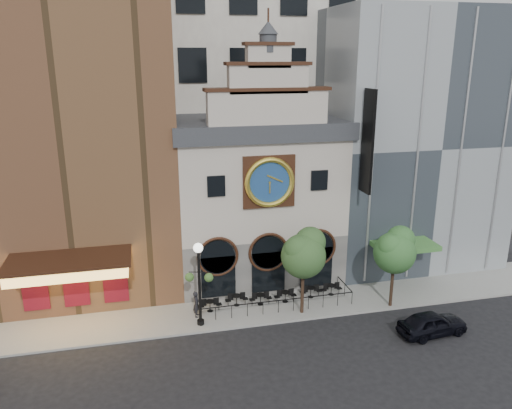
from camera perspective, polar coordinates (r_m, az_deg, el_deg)
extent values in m
plane|color=black|center=(33.37, 3.13, -13.42)|extent=(120.00, 120.00, 0.00)
cube|color=gray|center=(35.43, 1.98, -11.36)|extent=(44.00, 5.00, 0.15)
cube|color=#605E5B|center=(39.41, -0.09, -5.04)|extent=(12.00, 8.00, 4.00)
cube|color=#BCB2A5|center=(37.73, -0.09, 2.75)|extent=(12.00, 8.00, 7.00)
cube|color=#2D3035|center=(36.96, -0.10, 8.94)|extent=(12.60, 8.60, 1.20)
cube|color=#321A0F|center=(33.67, 1.49, 2.62)|extent=(3.60, 0.25, 3.60)
cylinder|color=navy|center=(33.53, 1.55, 2.57)|extent=(3.10, 0.12, 3.10)
torus|color=gold|center=(33.46, 1.59, 2.53)|extent=(3.46, 0.36, 3.46)
cylinder|color=#2D3035|center=(33.14, 1.39, 17.93)|extent=(1.10, 1.10, 1.10)
cone|color=#2D3035|center=(33.18, 1.40, 19.57)|extent=(1.30, 1.30, 0.80)
cube|color=brown|center=(38.16, -20.49, 9.51)|extent=(14.00, 12.00, 25.00)
cube|color=#FFBF59|center=(32.73, -20.54, -6.65)|extent=(7.00, 3.40, 0.70)
cube|color=#321A0F|center=(32.57, -20.62, -5.92)|extent=(7.40, 3.80, 0.15)
cube|color=maroon|center=(35.10, -19.87, -8.91)|extent=(5.60, 0.15, 2.60)
cube|color=gray|center=(43.78, 16.22, 7.37)|extent=(14.00, 12.00, 20.00)
cube|color=#48883E|center=(37.94, 16.69, -4.54)|extent=(4.50, 2.40, 0.35)
cube|color=black|center=(34.56, 12.65, 6.99)|extent=(0.18, 1.60, 7.00)
cube|color=silver|center=(48.50, -3.55, 20.50)|extent=(20.00, 16.00, 40.00)
cylinder|color=black|center=(34.22, -5.29, -10.95)|extent=(0.68, 0.68, 0.03)
cylinder|color=black|center=(34.39, -5.28, -11.50)|extent=(0.06, 0.06, 0.72)
cylinder|color=black|center=(34.83, -2.24, -10.37)|extent=(0.68, 0.68, 0.03)
cylinder|color=black|center=(35.00, -2.23, -10.91)|extent=(0.06, 0.06, 0.72)
cylinder|color=black|center=(34.92, 0.52, -10.28)|extent=(0.68, 0.68, 0.03)
cylinder|color=black|center=(35.09, 0.52, -10.82)|extent=(0.06, 0.06, 0.72)
cylinder|color=black|center=(35.35, 3.37, -9.96)|extent=(0.68, 0.68, 0.03)
cylinder|color=black|center=(35.51, 3.36, -10.50)|extent=(0.06, 0.06, 0.72)
cylinder|color=black|center=(36.10, 6.29, -9.44)|extent=(0.68, 0.68, 0.03)
cylinder|color=black|center=(36.27, 6.27, -9.97)|extent=(0.06, 0.06, 0.72)
cylinder|color=black|center=(36.64, 8.62, -9.13)|extent=(0.68, 0.68, 0.03)
cylinder|color=black|center=(36.80, 8.59, -9.65)|extent=(0.06, 0.06, 0.72)
imported|color=black|center=(33.66, 19.50, -12.69)|extent=(4.56, 2.19, 1.50)
imported|color=black|center=(33.65, -6.82, -11.24)|extent=(0.54, 0.71, 1.76)
cylinder|color=black|center=(31.94, -6.47, -9.51)|extent=(0.18, 0.18, 5.06)
cylinder|color=black|center=(33.05, -6.34, -13.21)|extent=(0.45, 0.45, 0.30)
sphere|color=white|center=(30.84, -6.64, -4.94)|extent=(0.61, 0.61, 0.61)
sphere|color=#365C25|center=(31.71, -7.61, -8.24)|extent=(0.57, 0.57, 0.57)
sphere|color=#365C25|center=(31.53, -5.41, -8.31)|extent=(0.57, 0.57, 0.57)
cylinder|color=#382619|center=(33.72, 5.32, -9.79)|extent=(0.23, 0.23, 3.17)
sphere|color=#2B5120|center=(32.69, 5.44, -5.88)|extent=(2.94, 2.94, 2.94)
sphere|color=#2B5120|center=(32.87, 6.22, -4.29)|extent=(2.04, 2.04, 2.04)
sphere|color=#2B5120|center=(32.14, 4.83, -5.17)|extent=(1.81, 1.81, 1.81)
cylinder|color=#382619|center=(35.69, 15.25, -8.90)|extent=(0.22, 0.22, 3.04)
sphere|color=#2A6026|center=(34.75, 15.55, -5.34)|extent=(2.82, 2.82, 2.82)
sphere|color=#2A6026|center=(35.01, 16.18, -3.90)|extent=(1.95, 1.95, 1.95)
sphere|color=#2A6026|center=(34.18, 15.15, -4.71)|extent=(1.73, 1.73, 1.73)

